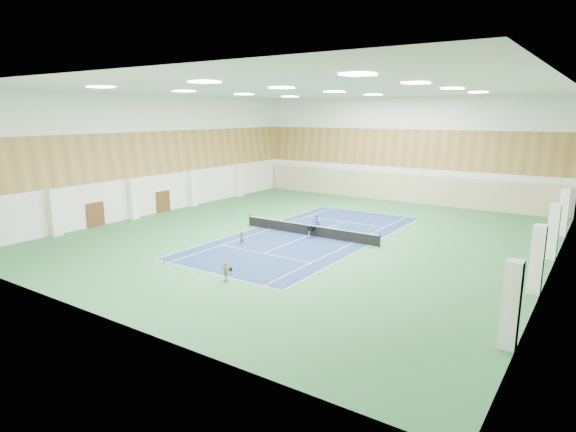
{
  "coord_description": "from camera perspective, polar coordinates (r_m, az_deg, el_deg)",
  "views": [
    {
      "loc": [
        20.59,
        -33.61,
        10.12
      ],
      "look_at": [
        -0.68,
        -2.17,
        2.0
      ],
      "focal_mm": 30.0,
      "sensor_mm": 36.0,
      "label": 1
    }
  ],
  "objects": [
    {
      "name": "child_court",
      "position": [
        37.94,
        -5.51,
        -2.64
      ],
      "size": [
        0.53,
        0.42,
        1.04
      ],
      "primitive_type": "imported",
      "rotation": [
        0.0,
        0.0,
        0.06
      ],
      "color": "gray",
      "rests_on": "ground"
    },
    {
      "name": "ceiling_light_grid",
      "position": [
        39.45,
        2.68,
        14.68
      ],
      "size": [
        21.4,
        25.4,
        0.06
      ],
      "primitive_type": null,
      "color": "white",
      "rests_on": "room_shell"
    },
    {
      "name": "court_surface",
      "position": [
        40.69,
        2.51,
        -2.33
      ],
      "size": [
        10.97,
        23.77,
        0.01
      ],
      "primitive_type": "cube",
      "color": "navy",
      "rests_on": "ground"
    },
    {
      "name": "coach",
      "position": [
        40.78,
        3.43,
        -0.99
      ],
      "size": [
        0.76,
        0.6,
        1.83
      ],
      "primitive_type": "imported",
      "rotation": [
        0.0,
        0.0,
        2.87
      ],
      "color": "#22439D",
      "rests_on": "ground"
    },
    {
      "name": "wood_cladding",
      "position": [
        39.47,
        2.62,
        8.98
      ],
      "size": [
        36.0,
        40.0,
        8.0
      ],
      "primitive_type": null,
      "color": "olive",
      "rests_on": "room_shell"
    },
    {
      "name": "back_curtain",
      "position": [
        57.82,
        12.86,
        3.3
      ],
      "size": [
        35.4,
        0.16,
        3.2
      ],
      "primitive_type": "cube",
      "color": "#C6B793",
      "rests_on": "ground"
    },
    {
      "name": "room_shell",
      "position": [
        39.63,
        2.59,
        6.09
      ],
      "size": [
        36.0,
        40.0,
        12.0
      ],
      "primitive_type": null,
      "color": "white",
      "rests_on": "ground"
    },
    {
      "name": "tennis_net",
      "position": [
        40.56,
        2.52,
        -1.59
      ],
      "size": [
        12.8,
        0.1,
        1.1
      ],
      "primitive_type": null,
      "color": "black",
      "rests_on": "ground"
    },
    {
      "name": "cone_base_b",
      "position": [
        31.8,
        -10.55,
        -6.51
      ],
      "size": [
        0.18,
        0.18,
        0.2
      ],
      "primitive_type": "cone",
      "color": "#FF410D",
      "rests_on": "ground"
    },
    {
      "name": "door_left_a",
      "position": [
        47.12,
        -21.86,
        0.16
      ],
      "size": [
        0.08,
        1.8,
        2.2
      ],
      "primitive_type": "cube",
      "color": "#593319",
      "rests_on": "ground"
    },
    {
      "name": "cone_base_a",
      "position": [
        34.26,
        -14.45,
        -5.32
      ],
      "size": [
        0.19,
        0.19,
        0.21
      ],
      "primitive_type": "cone",
      "color": "#E5430C",
      "rests_on": "ground"
    },
    {
      "name": "ground",
      "position": [
        40.69,
        2.51,
        -2.34
      ],
      "size": [
        40.0,
        40.0,
        0.0
      ],
      "primitive_type": "plane",
      "color": "#2C683A",
      "rests_on": "ground"
    },
    {
      "name": "tennis_balls_scatter",
      "position": [
        40.68,
        2.51,
        -2.28
      ],
      "size": [
        10.57,
        22.77,
        0.07
      ],
      "primitive_type": null,
      "color": "#CBD123",
      "rests_on": "ground"
    },
    {
      "name": "door_left_b",
      "position": [
        51.9,
        -14.58,
        1.67
      ],
      "size": [
        0.08,
        1.8,
        2.2
      ],
      "primitive_type": "cube",
      "color": "#593319",
      "rests_on": "ground"
    },
    {
      "name": "cone_base_d",
      "position": [
        29.55,
        -2.5,
        -7.73
      ],
      "size": [
        0.21,
        0.21,
        0.23
      ],
      "primitive_type": "cone",
      "color": "red",
      "rests_on": "ground"
    },
    {
      "name": "cone_svc_d",
      "position": [
        33.98,
        2.09,
        -5.09
      ],
      "size": [
        0.17,
        0.17,
        0.19
      ],
      "primitive_type": "cone",
      "color": "#F1470C",
      "rests_on": "ground"
    },
    {
      "name": "ball_cart",
      "position": [
        39.79,
        2.75,
        -1.96
      ],
      "size": [
        0.56,
        0.56,
        0.95
      ],
      "primitive_type": null,
      "rotation": [
        0.0,
        0.0,
        -0.02
      ],
      "color": "black",
      "rests_on": "ground"
    },
    {
      "name": "cone_svc_a",
      "position": [
        37.74,
        -6.36,
        -3.36
      ],
      "size": [
        0.23,
        0.23,
        0.25
      ],
      "primitive_type": "cone",
      "color": "#F85C0D",
      "rests_on": "ground"
    },
    {
      "name": "cone_svc_c",
      "position": [
        34.7,
        -0.66,
        -4.72
      ],
      "size": [
        0.18,
        0.18,
        0.19
      ],
      "primitive_type": "cone",
      "color": "orange",
      "rests_on": "ground"
    },
    {
      "name": "child_apron",
      "position": [
        29.92,
        -7.42,
        -6.56
      ],
      "size": [
        0.74,
        0.37,
        1.22
      ],
      "primitive_type": "imported",
      "rotation": [
        0.0,
        0.0,
        -0.1
      ],
      "color": "tan",
      "rests_on": "ground"
    },
    {
      "name": "cone_svc_b",
      "position": [
        36.47,
        -5.21,
        -3.93
      ],
      "size": [
        0.18,
        0.18,
        0.19
      ],
      "primitive_type": "cone",
      "color": "#EA440C",
      "rests_on": "ground"
    },
    {
      "name": "cone_base_c",
      "position": [
        31.03,
        -7.54,
        -6.88
      ],
      "size": [
        0.18,
        0.18,
        0.2
      ],
      "primitive_type": "cone",
      "color": "#FF650D",
      "rests_on": "ground"
    }
  ]
}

